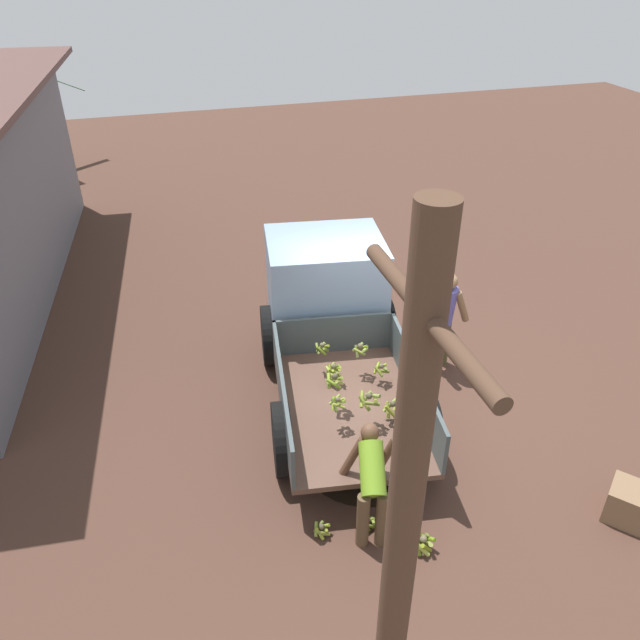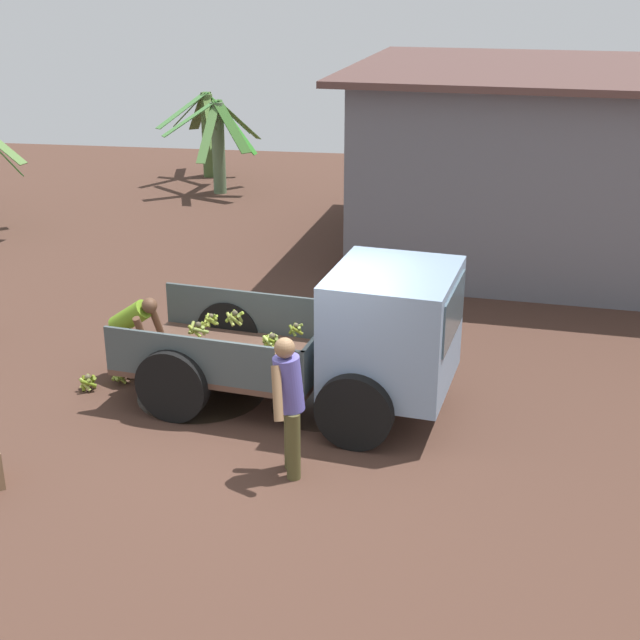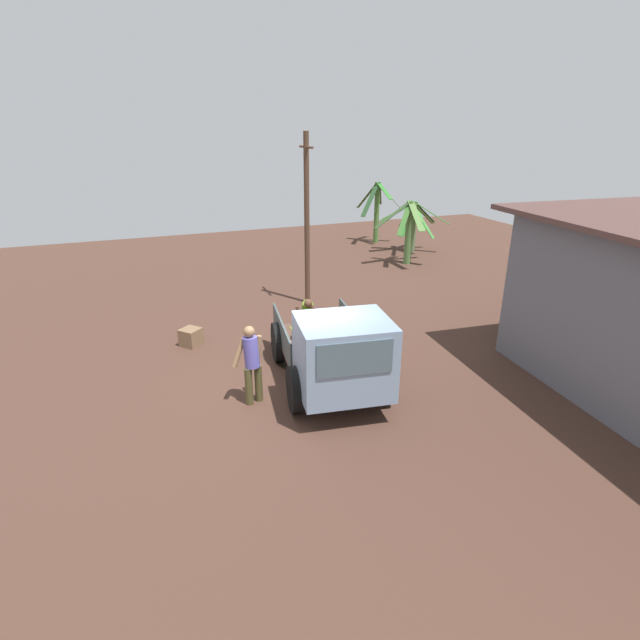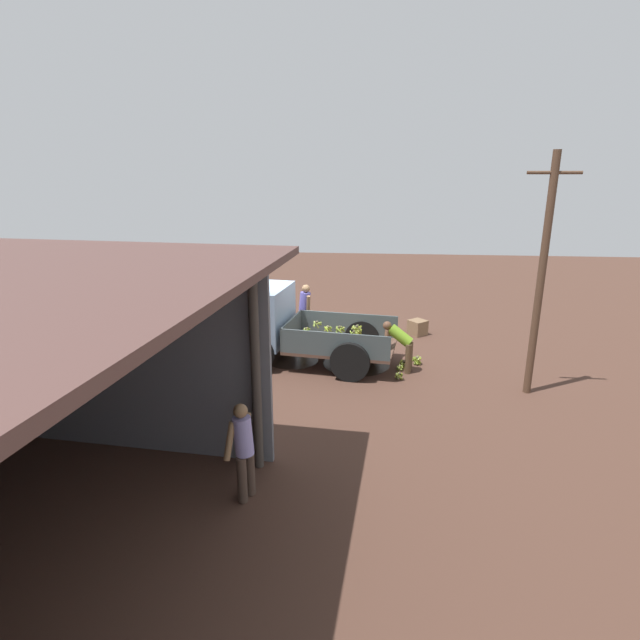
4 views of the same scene
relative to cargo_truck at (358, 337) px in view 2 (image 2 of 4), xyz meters
name	(u,v)px [view 2 (image 2 of 4)]	position (x,y,z in m)	size (l,w,h in m)	color
ground	(295,430)	(-0.71, -0.65, -1.07)	(36.00, 36.00, 0.00)	#492F25
mud_patch_0	(202,394)	(-2.18, 0.15, -1.06)	(1.76, 1.76, 0.01)	black
mud_patch_1	(323,407)	(-0.46, 0.02, -1.06)	(1.38, 1.38, 0.01)	black
cargo_truck	(358,337)	(0.00, 0.00, 0.00)	(4.59, 2.59, 2.00)	brown
warehouse_shed	(640,123)	(4.56, 7.55, 1.64)	(10.57, 7.99, 3.73)	slate
banana_palm_2	(218,144)	(-4.96, 11.61, 0.22)	(2.52, 2.58, 2.39)	#5D7954
banana_palm_3	(207,133)	(-5.77, 13.48, 0.16)	(2.23, 2.58, 2.33)	#4A6735
person_foreground_visitor	(289,400)	(-0.59, -1.68, -0.12)	(0.44, 0.72, 1.71)	#4D4826
person_worker_loading	(130,329)	(-3.28, 0.51, -0.30)	(0.80, 0.69, 1.28)	brown
person_bystander_near_shed	(364,225)	(-0.57, 5.96, -0.19)	(0.47, 0.60, 1.59)	#46352C
banana_bunch_on_ground_0	(134,371)	(-3.29, 0.53, -0.97)	(0.19, 0.19, 0.17)	brown
banana_bunch_on_ground_1	(120,375)	(-3.41, 0.32, -0.94)	(0.29, 0.28, 0.22)	brown
banana_bunch_on_ground_2	(88,382)	(-3.77, 0.03, -0.94)	(0.28, 0.29, 0.24)	brown
banana_bunch_on_ground_3	(150,355)	(-3.24, 1.09, -0.96)	(0.21, 0.22, 0.19)	#47402E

